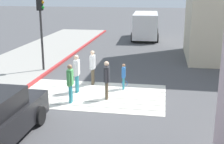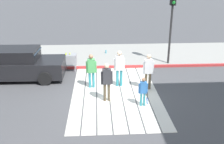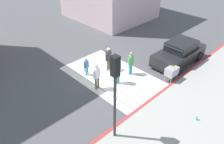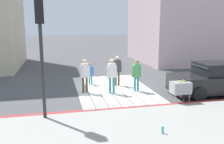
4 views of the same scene
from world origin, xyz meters
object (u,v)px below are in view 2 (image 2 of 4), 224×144
(car_parked_near_curb, at_px, (20,65))
(traffic_light_corner, at_px, (172,12))
(tennis_ball_cart, at_px, (69,59))
(water_bottle, at_px, (106,52))
(pedestrian_child_with_racket, at_px, (143,90))
(pedestrian_teen_behind, at_px, (119,66))
(pedestrian_adult_trailing, at_px, (148,69))
(pedestrian_adult_lead, at_px, (91,69))
(pedestrian_adult_side, at_px, (107,80))

(car_parked_near_curb, height_order, traffic_light_corner, traffic_light_corner)
(traffic_light_corner, relative_size, tennis_ball_cart, 4.17)
(car_parked_near_curb, distance_m, water_bottle, 5.81)
(pedestrian_child_with_racket, bearing_deg, traffic_light_corner, 154.50)
(traffic_light_corner, distance_m, pedestrian_teen_behind, 4.65)
(pedestrian_adult_trailing, height_order, pedestrian_child_with_racket, pedestrian_adult_trailing)
(pedestrian_adult_lead, height_order, pedestrian_adult_trailing, pedestrian_adult_trailing)
(traffic_light_corner, height_order, tennis_ball_cart, traffic_light_corner)
(car_parked_near_curb, distance_m, pedestrian_adult_trailing, 6.38)
(traffic_light_corner, bearing_deg, pedestrian_adult_side, -40.97)
(water_bottle, xyz_separation_m, pedestrian_adult_side, (6.47, -0.19, 0.73))
(pedestrian_adult_lead, bearing_deg, pedestrian_child_with_racket, 47.51)
(tennis_ball_cart, xyz_separation_m, pedestrian_adult_side, (3.62, 1.90, 0.27))
(pedestrian_child_with_racket, bearing_deg, car_parked_near_curb, -119.89)
(car_parked_near_curb, xyz_separation_m, water_bottle, (-3.74, 4.42, -0.50))
(water_bottle, bearing_deg, traffic_light_corner, 58.61)
(traffic_light_corner, bearing_deg, pedestrian_adult_lead, -56.39)
(traffic_light_corner, distance_m, water_bottle, 5.02)
(car_parked_near_curb, xyz_separation_m, tennis_ball_cart, (-0.90, 2.33, -0.04))
(pedestrian_adult_side, relative_size, pedestrian_teen_behind, 0.96)
(pedestrian_adult_trailing, relative_size, pedestrian_adult_side, 1.02)
(car_parked_near_curb, height_order, pedestrian_teen_behind, pedestrian_teen_behind)
(pedestrian_adult_side, bearing_deg, water_bottle, 178.34)
(traffic_light_corner, distance_m, pedestrian_adult_lead, 5.67)
(tennis_ball_cart, xyz_separation_m, pedestrian_teen_behind, (2.14, 2.54, 0.31))
(pedestrian_teen_behind, relative_size, pedestrian_child_with_racket, 1.41)
(traffic_light_corner, height_order, pedestrian_teen_behind, traffic_light_corner)
(traffic_light_corner, relative_size, pedestrian_adult_side, 2.56)
(traffic_light_corner, bearing_deg, pedestrian_child_with_racket, -25.50)
(pedestrian_teen_behind, height_order, pedestrian_child_with_racket, pedestrian_teen_behind)
(tennis_ball_cart, height_order, pedestrian_adult_lead, pedestrian_adult_lead)
(pedestrian_adult_side, bearing_deg, car_parked_near_curb, -122.77)
(tennis_ball_cart, height_order, pedestrian_adult_trailing, pedestrian_adult_trailing)
(pedestrian_adult_side, bearing_deg, tennis_ball_cart, -152.32)
(pedestrian_adult_lead, relative_size, pedestrian_adult_side, 0.98)
(tennis_ball_cart, height_order, pedestrian_teen_behind, pedestrian_teen_behind)
(tennis_ball_cart, distance_m, water_bottle, 3.56)
(traffic_light_corner, relative_size, pedestrian_teen_behind, 2.45)
(water_bottle, bearing_deg, car_parked_near_curb, -49.72)
(car_parked_near_curb, bearing_deg, pedestrian_adult_trailing, 74.77)
(car_parked_near_curb, relative_size, pedestrian_adult_lead, 2.66)
(car_parked_near_curb, height_order, tennis_ball_cart, car_parked_near_curb)
(car_parked_near_curb, distance_m, pedestrian_adult_lead, 3.82)
(pedestrian_adult_trailing, relative_size, pedestrian_teen_behind, 0.97)
(car_parked_near_curb, bearing_deg, pedestrian_adult_side, 57.23)
(car_parked_near_curb, xyz_separation_m, pedestrian_child_with_racket, (3.25, 5.66, -0.05))
(tennis_ball_cart, distance_m, pedestrian_adult_side, 4.10)
(traffic_light_corner, bearing_deg, car_parked_near_curb, -78.79)
(pedestrian_child_with_racket, bearing_deg, pedestrian_adult_lead, -132.49)
(pedestrian_teen_behind, xyz_separation_m, pedestrian_child_with_racket, (2.02, 0.79, -0.32))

